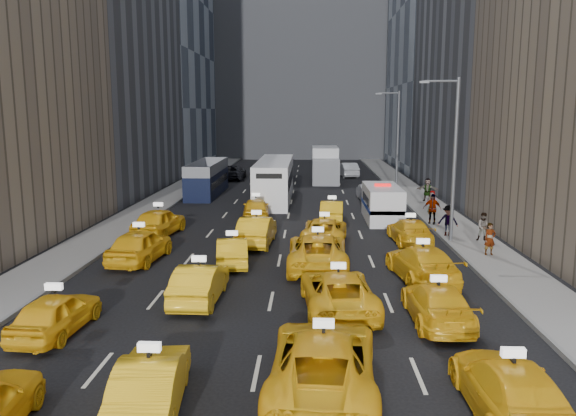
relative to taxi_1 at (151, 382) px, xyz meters
name	(u,v)px	position (x,y,z in m)	size (l,w,h in m)	color
ground	(267,320)	(2.39, 6.05, -0.70)	(160.00, 160.00, 0.00)	black
sidewalk_west	(159,202)	(-8.11, 31.05, -0.62)	(3.00, 90.00, 0.15)	gray
sidewalk_east	(425,204)	(12.89, 31.05, -0.62)	(3.00, 90.00, 0.15)	gray
curb_west	(177,202)	(-6.66, 31.05, -0.61)	(0.15, 90.00, 0.18)	slate
curb_east	(406,204)	(11.44, 31.05, -0.61)	(0.15, 90.00, 0.18)	slate
building_backdrop	(301,28)	(2.39, 78.05, 19.30)	(30.00, 12.00, 40.00)	slate
streetlight_near	(453,154)	(11.57, 18.05, 4.22)	(2.15, 0.22, 9.00)	#595B60
streetlight_far	(396,137)	(11.57, 38.05, 4.22)	(2.15, 0.22, 9.00)	#595B60
taxi_1	(151,382)	(0.00, 0.00, 0.00)	(1.48, 4.23, 1.40)	yellow
taxi_2	(323,361)	(4.23, 1.09, 0.12)	(2.71, 5.88, 1.63)	yellow
taxi_3	(511,389)	(8.65, -0.03, 0.01)	(1.99, 4.89, 1.42)	yellow
taxi_4	(56,313)	(-4.45, 4.59, 0.00)	(1.64, 4.07, 1.39)	yellow
taxi_5	(200,283)	(-0.36, 7.97, 0.03)	(1.55, 4.44, 1.46)	yellow
taxi_6	(338,291)	(4.91, 7.10, 0.05)	(2.47, 5.36, 1.49)	yellow
taxi_7	(437,304)	(8.29, 6.06, -0.02)	(1.91, 4.70, 1.36)	yellow
taxi_8	(140,245)	(-4.36, 13.52, 0.12)	(1.93, 4.79, 1.63)	yellow
taxi_9	(232,251)	(0.20, 13.13, -0.03)	(1.41, 4.05, 1.33)	yellow
taxi_10	(318,251)	(4.24, 12.76, 0.11)	(2.69, 5.84, 1.62)	yellow
taxi_11	(422,263)	(8.72, 11.00, 0.06)	(2.13, 5.24, 1.52)	yellow
taxi_12	(159,222)	(-4.99, 19.39, 0.12)	(1.94, 4.82, 1.64)	yellow
taxi_13	(257,231)	(0.97, 17.28, 0.10)	(1.68, 4.82, 1.59)	yellow
taxi_14	(324,230)	(4.69, 17.85, 0.01)	(2.34, 5.06, 1.41)	yellow
taxi_15	(410,231)	(9.42, 17.98, -0.02)	(1.91, 4.69, 1.36)	yellow
taxi_16	(256,208)	(0.23, 24.66, 0.03)	(1.73, 4.29, 1.46)	yellow
taxi_17	(332,211)	(5.35, 24.18, -0.01)	(1.46, 4.19, 1.38)	yellow
nypd_van	(382,204)	(8.71, 24.57, 0.43)	(3.00, 6.03, 2.48)	silver
double_decker	(207,179)	(-5.11, 35.91, 0.71)	(3.38, 10.01, 2.85)	black
city_bus	(275,180)	(0.98, 33.05, 0.93)	(4.37, 12.95, 3.28)	white
box_truck	(325,165)	(5.47, 45.56, 1.05)	(3.32, 7.93, 3.53)	silver
misc_car_0	(368,192)	(8.62, 33.03, -0.02)	(1.44, 4.13, 1.36)	#95979C
misc_car_1	(233,172)	(-4.35, 47.03, 0.06)	(2.51, 5.44, 1.51)	black
misc_car_2	(322,168)	(5.29, 52.55, 0.00)	(1.94, 4.77, 1.39)	gray
misc_car_3	(270,169)	(-0.58, 50.26, 0.13)	(1.95, 4.84, 1.65)	black
misc_car_4	(348,170)	(8.14, 49.89, 0.10)	(1.69, 4.84, 1.60)	#A7A9AE
pedestrian_0	(490,239)	(12.84, 14.96, 0.26)	(0.59, 0.39, 1.62)	gray
pedestrian_1	(484,227)	(13.46, 17.99, 0.25)	(0.77, 0.42, 1.59)	gray
pedestrian_2	(448,221)	(11.82, 19.32, 0.33)	(1.14, 0.47, 1.76)	gray
pedestrian_3	(432,209)	(11.64, 22.74, 0.42)	(1.13, 0.51, 1.93)	gray
pedestrian_4	(432,202)	(12.40, 26.35, 0.27)	(0.79, 0.43, 1.63)	gray
pedestrian_5	(427,190)	(13.26, 32.04, 0.37)	(1.70, 0.49, 1.83)	gray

